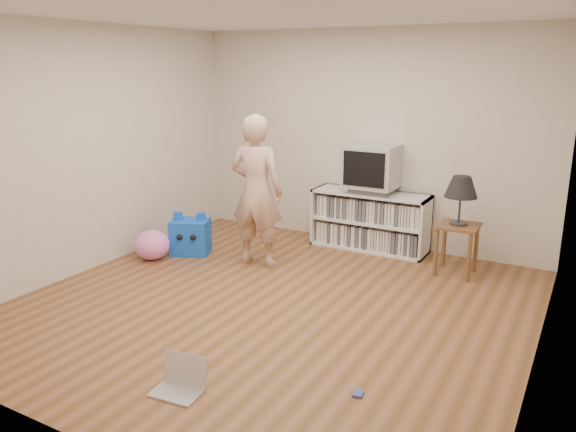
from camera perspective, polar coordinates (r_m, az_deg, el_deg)
The scene contains 13 objects.
ground at distance 5.31m, azimuth -1.53°, elevation -9.01°, with size 4.50×4.50×0.00m, color brown.
walls at distance 4.93m, azimuth -1.64°, elevation 4.93°, with size 4.52×4.52×2.60m.
ceiling at distance 4.87m, azimuth -1.76°, elevation 20.17°, with size 4.50×4.50×0.01m, color white.
media_unit at distance 6.86m, azimuth 8.37°, elevation -0.43°, with size 1.40×0.45×0.70m.
dvd_deck at distance 6.76m, azimuth 8.45°, elevation 2.68°, with size 0.45×0.35×0.07m, color gray.
crt_tv at distance 6.70m, azimuth 8.53°, elevation 5.06°, with size 0.60×0.53×0.50m.
side_table at distance 6.19m, azimuth 16.82°, elevation -2.02°, with size 0.42×0.42×0.55m.
table_lamp at distance 6.06m, azimuth 17.19°, elevation 2.73°, with size 0.34×0.34×0.52m.
person at distance 6.13m, azimuth -3.20°, elevation 2.53°, with size 0.61×0.40×1.68m, color #D5A891.
laptop at distance 4.10m, azimuth -10.82°, elevation -16.16°, with size 0.36×0.30×0.23m.
playing_cards at distance 4.03m, azimuth 7.13°, elevation -17.45°, with size 0.07×0.09×0.02m, color #404EAB.
plush_blue at distance 6.73m, azimuth -9.88°, elevation -2.02°, with size 0.53×0.49×0.50m.
plush_pink at distance 6.64m, azimuth -13.63°, elevation -2.87°, with size 0.40×0.40×0.34m, color #FE7FD9.
Camera 1 is at (2.49, -4.16, 2.17)m, focal length 35.00 mm.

